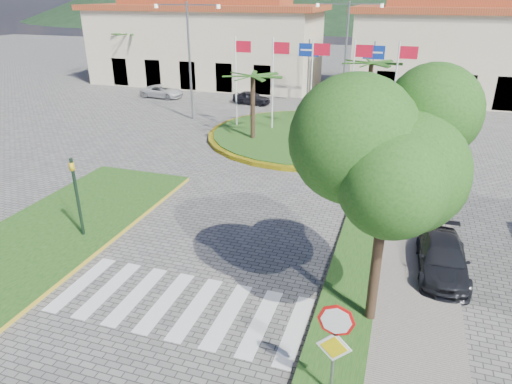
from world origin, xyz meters
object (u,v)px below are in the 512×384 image
(stop_sign, at_px, (335,338))
(car_side_right, at_px, (442,258))
(roundabout_island, at_px, (307,135))
(car_dark_b, at_px, (384,100))
(deciduous_tree, at_px, (391,146))
(car_dark_a, at_px, (252,98))
(white_van, at_px, (162,91))

(stop_sign, distance_m, car_side_right, 6.91)
(stop_sign, bearing_deg, roundabout_island, 103.73)
(car_side_right, bearing_deg, car_dark_b, 96.36)
(stop_sign, distance_m, car_dark_b, 30.41)
(deciduous_tree, bearing_deg, stop_sign, -101.18)
(car_dark_a, xyz_separation_m, car_side_right, (13.97, -21.75, 0.01))
(car_dark_a, bearing_deg, car_side_right, -139.31)
(car_dark_a, distance_m, car_side_right, 25.86)
(car_dark_b, distance_m, car_side_right, 24.34)
(white_van, xyz_separation_m, car_dark_a, (8.35, 0.00, -0.00))
(white_van, height_order, car_dark_a, same)
(white_van, height_order, car_side_right, car_side_right)
(roundabout_island, height_order, white_van, roundabout_island)
(deciduous_tree, xyz_separation_m, car_side_right, (2.00, 3.25, -4.63))
(roundabout_island, distance_m, deciduous_tree, 18.55)
(car_dark_a, relative_size, car_dark_b, 0.95)
(stop_sign, height_order, deciduous_tree, deciduous_tree)
(roundabout_island, xyz_separation_m, car_side_right, (7.50, -13.75, 0.38))
(deciduous_tree, relative_size, car_dark_b, 2.05)
(stop_sign, xyz_separation_m, car_dark_b, (-0.83, 30.38, -1.25))
(stop_sign, relative_size, deciduous_tree, 0.39)
(roundabout_island, bearing_deg, stop_sign, -76.27)
(stop_sign, bearing_deg, deciduous_tree, 78.82)
(white_van, distance_m, car_side_right, 31.17)
(white_van, bearing_deg, stop_sign, -140.30)
(roundabout_island, distance_m, car_dark_a, 10.30)
(car_dark_b, xyz_separation_m, car_side_right, (3.43, -24.09, 0.00))
(roundabout_island, xyz_separation_m, stop_sign, (4.90, -20.04, 1.62))
(car_side_right, bearing_deg, white_van, 133.99)
(roundabout_island, bearing_deg, car_side_right, -61.41)
(white_van, distance_m, car_dark_b, 19.04)
(deciduous_tree, height_order, white_van, deciduous_tree)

